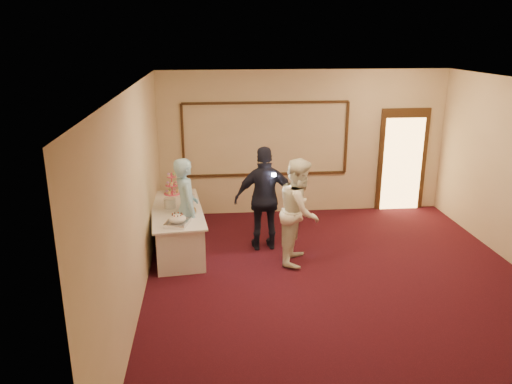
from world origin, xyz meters
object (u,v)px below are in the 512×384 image
Objects in this scene: plate_stack_a at (170,203)px; woman at (300,211)px; plate_stack_b at (190,199)px; tart at (189,211)px; cupcake_stand at (172,186)px; guest at (265,199)px; buffet_table at (178,229)px; pavlova_tray at (177,220)px; man at (186,208)px.

plate_stack_a is 2.28m from woman.
plate_stack_a is 1.17× the size of plate_stack_b.
tart is at bearing 94.40° from woman.
woman is (2.16, -0.71, 0.03)m from plate_stack_a.
guest is at bearing -29.14° from cupcake_stand.
plate_stack_b is at bearing -17.81° from guest.
buffet_table is 4.98× the size of cupcake_stand.
pavlova_tray is 0.60m from tart.
buffet_table is 0.51m from tart.
cupcake_stand is (-0.18, 1.63, 0.09)m from pavlova_tray.
buffet_table is 1.32× the size of man.
plate_stack_b is (0.17, 1.06, 0.00)m from pavlova_tray.
guest reaches higher than man.
pavlova_tray is at bearing -78.28° from plate_stack_a.
man is (0.31, -1.12, -0.07)m from cupcake_stand.
tart is 0.15× the size of guest.
buffet_table is 1.64m from guest.
guest is at bearing 5.21° from tart.
plate_stack_b is 2.05m from woman.
man reaches higher than plate_stack_b.
cupcake_stand reaches higher than pavlova_tray.
buffet_table is at bearing 90.25° from woman.
man is 0.94× the size of guest.
woman is at bearing -27.38° from plate_stack_b.
tart is at bearing -37.33° from plate_stack_a.
cupcake_stand is 0.80m from plate_stack_a.
woman reaches higher than man.
pavlova_tray is at bearing -85.78° from buffet_table.
cupcake_stand is (-0.12, 0.84, 0.55)m from buffet_table.
man is 0.98× the size of woman.
guest is (1.33, 0.12, 0.13)m from tart.
pavlova_tray is 0.53m from man.
man is at bearing 76.04° from pavlova_tray.
man reaches higher than cupcake_stand.
guest is (1.36, 0.19, 0.06)m from man.
plate_stack_b reaches higher than tart.
tart is at bearing 74.54° from pavlova_tray.
plate_stack_a is (-0.11, 0.04, 0.47)m from buffet_table.
guest is at bearing -96.50° from man.
plate_stack_b is (0.23, 0.27, 0.46)m from buffet_table.
woman is 0.77m from guest.
man is at bearing -94.32° from plate_stack_b.
woman reaches higher than plate_stack_a.
guest reaches higher than woman.
pavlova_tray is at bearing 111.92° from woman.
tart is 0.10m from man.
cupcake_stand reaches higher than plate_stack_b.
man is at bearing 96.66° from woman.
guest reaches higher than tart.
pavlova_tray is 1.08m from plate_stack_b.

